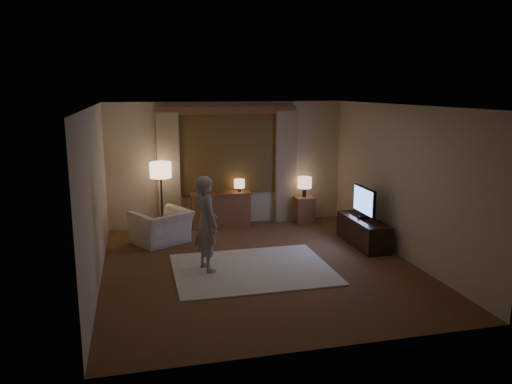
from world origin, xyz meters
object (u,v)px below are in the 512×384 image
object	(u,v)px
armchair	(162,227)
person	(206,223)
sideboard	(221,211)
side_table	(304,210)
tv_stand	(363,232)

from	to	relation	value
armchair	person	xyz separation A→B (m)	(0.62, -1.63, 0.47)
sideboard	side_table	bearing A→B (deg)	-1.57
armchair	person	bearing A→B (deg)	80.78
armchair	side_table	xyz separation A→B (m)	(3.10, 0.83, -0.03)
tv_stand	person	bearing A→B (deg)	-167.64
sideboard	person	xyz separation A→B (m)	(-0.66, -2.50, 0.43)
person	tv_stand	bearing A→B (deg)	-93.36
side_table	person	xyz separation A→B (m)	(-2.48, -2.45, 0.50)
tv_stand	person	distance (m)	3.13
person	side_table	bearing A→B (deg)	-61.00
sideboard	tv_stand	bearing A→B (deg)	-38.02
sideboard	armchair	size ratio (longest dim) A/B	1.24
armchair	side_table	bearing A→B (deg)	164.84
armchair	tv_stand	bearing A→B (deg)	135.01
tv_stand	sideboard	bearing A→B (deg)	141.98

